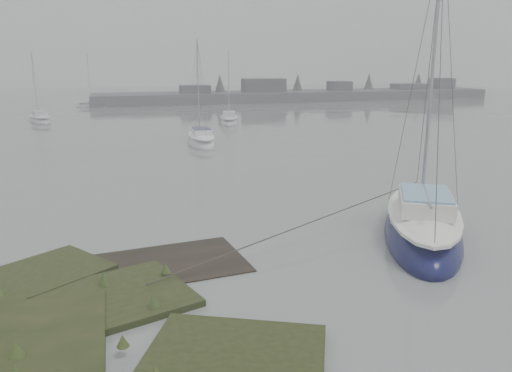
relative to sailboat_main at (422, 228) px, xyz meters
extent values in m
plane|color=slate|center=(-8.25, 25.35, -0.33)|extent=(160.00, 160.00, 0.00)
cube|color=#4C4F51|center=(17.75, 57.35, 0.27)|extent=(60.00, 8.00, 1.60)
cube|color=#424247|center=(1.75, 56.35, 1.07)|extent=(4.00, 3.00, 2.20)
cube|color=#424247|center=(11.75, 56.35, 1.47)|extent=(6.00, 3.00, 3.00)
cube|color=#424247|center=(23.75, 56.35, 1.22)|extent=(3.00, 3.00, 2.50)
cube|color=#424247|center=(35.75, 56.35, 0.97)|extent=(5.00, 3.00, 2.00)
cube|color=#424247|center=(41.75, 56.35, 1.37)|extent=(3.00, 3.00, 2.80)
cone|color=#384238|center=(5.75, 58.35, 1.87)|extent=(2.00, 2.00, 3.50)
cone|color=#384238|center=(17.75, 58.35, 1.87)|extent=(2.00, 2.00, 3.50)
cone|color=#384238|center=(29.75, 58.35, 1.87)|extent=(2.00, 2.00, 3.50)
cone|color=#384238|center=(38.75, 58.35, 1.87)|extent=(2.00, 2.00, 3.50)
ellipsoid|color=#0E0F3B|center=(0.01, 0.01, -0.20)|extent=(5.87, 7.72, 1.82)
ellipsoid|color=white|center=(0.01, 0.01, 0.53)|extent=(4.96, 6.64, 0.51)
cube|color=white|center=(-0.15, -0.26, 0.98)|extent=(2.67, 3.03, 0.54)
cube|color=#75A3C2|center=(-0.15, -0.26, 1.28)|extent=(2.47, 2.79, 0.09)
cylinder|color=#939399|center=(0.49, 0.85, 5.18)|extent=(0.12, 0.12, 8.56)
cylinder|color=#939399|center=(-0.26, -0.45, 1.28)|extent=(1.58, 2.64, 0.10)
ellipsoid|color=silver|center=(-3.75, 21.05, -0.23)|extent=(1.95, 5.57, 1.34)
ellipsoid|color=white|center=(-3.75, 21.05, 0.30)|extent=(1.57, 4.85, 0.38)
cube|color=white|center=(-3.75, 20.81, 0.64)|extent=(1.23, 1.92, 0.39)
cube|color=#1E1F51|center=(-3.75, 20.81, 0.86)|extent=(1.15, 1.76, 0.06)
cylinder|color=#939399|center=(-3.73, 21.76, 3.74)|extent=(0.09, 0.09, 6.32)
cylinder|color=#939399|center=(-3.76, 20.66, 0.86)|extent=(0.13, 2.21, 0.07)
ellipsoid|color=#B0B5BB|center=(-16.39, 38.42, -0.24)|extent=(3.20, 5.44, 1.26)
ellipsoid|color=white|center=(-16.39, 38.42, 0.26)|extent=(2.68, 4.71, 0.35)
cube|color=white|center=(-16.32, 38.21, 0.57)|extent=(1.60, 2.03, 0.37)
cube|color=#ABAEB7|center=(-16.32, 38.21, 0.78)|extent=(1.48, 1.86, 0.06)
cylinder|color=#939399|center=(-16.59, 39.05, 3.48)|extent=(0.08, 0.08, 5.91)
cylinder|color=#939399|center=(-16.27, 38.07, 0.78)|extent=(0.70, 1.99, 0.07)
ellipsoid|color=silver|center=(0.99, 32.51, -0.24)|extent=(2.91, 5.46, 1.26)
ellipsoid|color=white|center=(0.99, 32.51, 0.27)|extent=(2.42, 4.73, 0.36)
cube|color=white|center=(0.93, 32.29, 0.58)|extent=(1.51, 2.00, 0.37)
cube|color=#B6B9C3|center=(0.93, 32.29, 0.79)|extent=(1.40, 1.84, 0.06)
cylinder|color=#939399|center=(1.15, 33.16, 3.50)|extent=(0.08, 0.08, 5.94)
cylinder|color=#939399|center=(0.90, 32.15, 0.79)|extent=(0.57, 2.03, 0.07)
ellipsoid|color=#AAAEB4|center=(-11.47, 54.29, -0.24)|extent=(5.26, 2.64, 1.22)
ellipsoid|color=silver|center=(-11.47, 54.29, 0.25)|extent=(4.56, 2.18, 0.35)
cube|color=silver|center=(-11.26, 54.25, 0.55)|extent=(1.91, 1.41, 0.36)
cube|color=#B5BAC1|center=(-11.26, 54.25, 0.75)|extent=(1.75, 1.31, 0.06)
cylinder|color=#939399|center=(-12.11, 54.43, 3.38)|extent=(0.08, 0.08, 5.75)
cylinder|color=#939399|center=(-11.12, 54.22, 0.75)|extent=(1.99, 0.47, 0.06)
camera|label=1|loc=(-9.83, -13.71, 5.45)|focal=35.00mm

